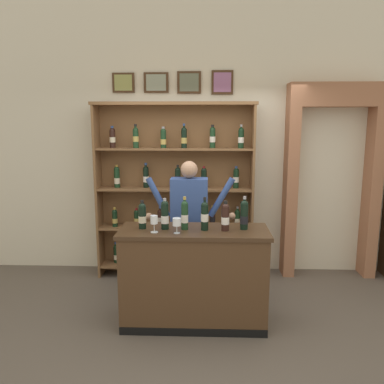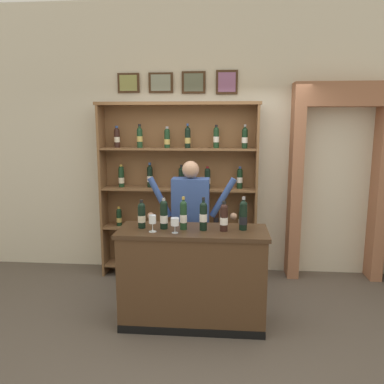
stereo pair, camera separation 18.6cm
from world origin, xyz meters
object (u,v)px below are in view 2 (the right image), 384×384
at_px(wine_shelf, 179,187).
at_px(wine_glass_right, 152,220).
at_px(tasting_counter, 193,277).
at_px(tasting_bottle_super_tuscan, 183,215).
at_px(wine_glass_center, 175,222).
at_px(tasting_bottle_chianti, 142,215).
at_px(tasting_bottle_grappa, 224,217).
at_px(tasting_bottle_rosso, 203,215).
at_px(shopkeeper, 191,215).
at_px(tasting_bottle_brunello, 164,214).
at_px(tasting_bottle_riserva, 243,215).

height_order(wine_shelf, wine_glass_right, wine_shelf).
bearing_deg(tasting_counter, wine_shelf, 102.69).
distance_m(tasting_bottle_super_tuscan, wine_glass_center, 0.17).
bearing_deg(tasting_bottle_chianti, tasting_bottle_super_tuscan, -2.00).
height_order(wine_shelf, wine_glass_center, wine_shelf).
bearing_deg(wine_shelf, tasting_bottle_grappa, -65.62).
distance_m(tasting_bottle_rosso, tasting_bottle_grappa, 0.20).
bearing_deg(wine_glass_right, tasting_bottle_chianti, 134.87).
bearing_deg(wine_glass_center, tasting_bottle_rosso, 24.93).
relative_size(shopkeeper, tasting_bottle_brunello, 5.20).
height_order(tasting_bottle_rosso, wine_glass_center, tasting_bottle_rosso).
distance_m(tasting_bottle_brunello, tasting_bottle_rosso, 0.40).
bearing_deg(tasting_bottle_grappa, wine_shelf, 114.38).
bearing_deg(wine_glass_center, wine_shelf, 95.29).
bearing_deg(shopkeeper, tasting_bottle_riserva, -45.86).
relative_size(tasting_bottle_rosso, wine_glass_center, 2.21).
bearing_deg(tasting_bottle_super_tuscan, wine_glass_center, -115.21).
height_order(tasting_bottle_chianti, wine_glass_center, tasting_bottle_chianti).
distance_m(tasting_bottle_brunello, tasting_bottle_riserva, 0.79).
bearing_deg(tasting_bottle_riserva, shopkeeper, 134.14).
distance_m(tasting_bottle_super_tuscan, wine_glass_right, 0.31).
height_order(wine_shelf, shopkeeper, wine_shelf).
xyz_separation_m(tasting_bottle_rosso, tasting_bottle_riserva, (0.39, 0.05, -0.00)).
bearing_deg(tasting_counter, tasting_bottle_chianti, 177.70).
bearing_deg(wine_shelf, tasting_bottle_super_tuscan, -81.16).
xyz_separation_m(tasting_bottle_grappa, tasting_bottle_riserva, (0.19, 0.06, 0.01)).
relative_size(tasting_counter, wine_glass_right, 8.86).
bearing_deg(tasting_bottle_grappa, tasting_counter, 175.46).
distance_m(tasting_bottle_brunello, wine_glass_right, 0.16).
height_order(wine_shelf, tasting_bottle_grappa, wine_shelf).
distance_m(tasting_counter, wine_glass_right, 0.73).
bearing_deg(tasting_bottle_brunello, tasting_bottle_rosso, -3.55).
distance_m(tasting_counter, tasting_bottle_rosso, 0.66).
distance_m(wine_shelf, tasting_bottle_grappa, 1.46).
xyz_separation_m(tasting_bottle_chianti, tasting_bottle_riserva, (1.01, 0.01, 0.02)).
xyz_separation_m(wine_shelf, tasting_bottle_grappa, (0.60, -1.33, -0.06)).
distance_m(tasting_counter, tasting_bottle_grappa, 0.71).
relative_size(tasting_bottle_brunello, tasting_bottle_super_tuscan, 0.94).
xyz_separation_m(wine_shelf, tasting_bottle_super_tuscan, (0.20, -1.30, -0.06)).
height_order(shopkeeper, tasting_bottle_brunello, shopkeeper).
xyz_separation_m(shopkeeper, wine_glass_center, (-0.09, -0.76, 0.11)).
relative_size(tasting_bottle_super_tuscan, wine_glass_center, 2.21).
bearing_deg(tasting_bottle_chianti, tasting_bottle_rosso, -3.28).
relative_size(tasting_bottle_super_tuscan, tasting_bottle_rosso, 1.00).
bearing_deg(wine_shelf, tasting_bottle_rosso, -73.13).
xyz_separation_m(tasting_counter, tasting_bottle_super_tuscan, (-0.09, 0.01, 0.65)).
distance_m(tasting_counter, tasting_bottle_brunello, 0.71).
xyz_separation_m(tasting_bottle_rosso, wine_glass_right, (-0.49, -0.10, -0.03)).
bearing_deg(tasting_bottle_super_tuscan, tasting_counter, -3.67).
xyz_separation_m(tasting_counter, wine_glass_right, (-0.38, -0.12, 0.62)).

